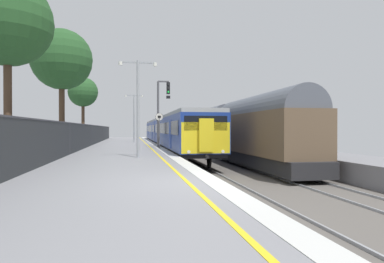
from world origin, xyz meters
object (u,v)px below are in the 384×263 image
platform_lamp_mid (138,100)px  platform_lamp_far (134,114)px  speed_limit_sign (159,126)px  background_tree_left (83,93)px  signal_gantry (161,106)px  background_tree_centre (61,61)px  freight_train_adjacent_track (229,129)px  background_tree_right (5,24)px  commuter_train_at_platform (168,131)px

platform_lamp_mid → platform_lamp_far: (0.00, 21.01, 0.16)m
speed_limit_sign → background_tree_left: background_tree_left is taller
signal_gantry → platform_lamp_mid: signal_gantry is taller
background_tree_left → background_tree_centre: bearing=-87.9°
freight_train_adjacent_track → background_tree_right: (-13.75, -10.14, 4.85)m
commuter_train_at_platform → background_tree_right: 23.22m
commuter_train_at_platform → platform_lamp_mid: bearing=-100.6°
background_tree_left → platform_lamp_far: bearing=-38.6°
freight_train_adjacent_track → platform_lamp_mid: bearing=-130.3°
freight_train_adjacent_track → background_tree_right: 17.76m
platform_lamp_mid → background_tree_centre: 11.25m
commuter_train_at_platform → background_tree_right: background_tree_right is taller
background_tree_left → background_tree_right: bearing=-89.9°
commuter_train_at_platform → platform_lamp_mid: size_ratio=7.71×
platform_lamp_far → background_tree_right: size_ratio=0.63×
platform_lamp_mid → background_tree_centre: size_ratio=0.56×
background_tree_centre → background_tree_right: bearing=-93.2°
signal_gantry → background_tree_right: background_tree_right is taller
platform_lamp_far → background_tree_left: 8.34m
freight_train_adjacent_track → background_tree_left: (-13.79, 16.91, 4.47)m
platform_lamp_mid → platform_lamp_far: platform_lamp_far is taller
signal_gantry → platform_lamp_far: bearing=101.5°
speed_limit_sign → background_tree_centre: background_tree_centre is taller
commuter_train_at_platform → freight_train_adjacent_track: 11.06m
speed_limit_sign → platform_lamp_far: (-1.79, 12.92, 1.47)m
freight_train_adjacent_track → speed_limit_sign: freight_train_adjacent_track is taller
background_tree_left → background_tree_centre: size_ratio=0.87×
speed_limit_sign → platform_lamp_mid: 8.39m
platform_lamp_far → background_tree_centre: size_ratio=0.60×
commuter_train_at_platform → background_tree_centre: size_ratio=4.35×
freight_train_adjacent_track → commuter_train_at_platform: bearing=111.2°
speed_limit_sign → background_tree_right: background_tree_right is taller
background_tree_right → freight_train_adjacent_track: bearing=36.4°
signal_gantry → background_tree_right: bearing=-125.4°
signal_gantry → platform_lamp_far: size_ratio=1.02×
signal_gantry → background_tree_left: (-8.29, 15.44, 2.53)m
background_tree_left → signal_gantry: bearing=-61.8°
speed_limit_sign → background_tree_centre: 8.87m
background_tree_left → commuter_train_at_platform: bearing=-34.0°
background_tree_centre → background_tree_left: bearing=92.1°
speed_limit_sign → platform_lamp_far: bearing=97.9°
commuter_train_at_platform → background_tree_left: size_ratio=4.99×
platform_lamp_mid → background_tree_left: 26.79m
signal_gantry → background_tree_centre: bearing=-169.8°
speed_limit_sign → background_tree_centre: size_ratio=0.30×
speed_limit_sign → platform_lamp_mid: bearing=-102.4°
commuter_train_at_platform → freight_train_adjacent_track: bearing=-68.8°
speed_limit_sign → background_tree_right: size_ratio=0.32×
background_tree_right → signal_gantry: bearing=54.6°
freight_train_adjacent_track → speed_limit_sign: size_ratio=9.83×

